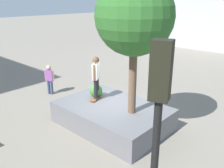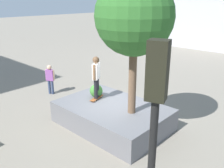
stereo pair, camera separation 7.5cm
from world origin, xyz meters
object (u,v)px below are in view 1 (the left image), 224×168
at_px(plaza_tree, 134,17).
at_px(bystander_watching, 49,78).
at_px(planter_ledge, 112,115).
at_px(skateboarder, 96,75).
at_px(skateboard, 97,98).
at_px(traffic_light_median, 157,132).

xyz_separation_m(plaza_tree, bystander_watching, (5.68, -0.25, -3.37)).
height_order(planter_ledge, skateboarder, skateboarder).
bearing_deg(skateboarder, bystander_watching, -4.07).
distance_m(planter_ledge, bystander_watching, 4.78).
bearing_deg(skateboard, plaza_tree, -179.30).
bearing_deg(traffic_light_median, plaza_tree, -48.27).
bearing_deg(skateboard, skateboarder, -45.00).
bearing_deg(traffic_light_median, planter_ledge, -40.75).
distance_m(plaza_tree, bystander_watching, 6.61).
distance_m(skateboard, bystander_watching, 3.85).
distance_m(plaza_tree, skateboard, 3.83).
distance_m(skateboard, traffic_light_median, 6.68).
xyz_separation_m(planter_ledge, skateboard, (0.90, -0.04, 0.49)).
height_order(skateboarder, bystander_watching, skateboarder).
bearing_deg(plaza_tree, bystander_watching, -2.53).
relative_size(skateboard, skateboarder, 0.47).
bearing_deg(skateboard, traffic_light_median, 144.32).
height_order(skateboard, traffic_light_median, traffic_light_median).
relative_size(plaza_tree, skateboarder, 2.72).
distance_m(plaza_tree, skateboarder, 2.97).
xyz_separation_m(skateboarder, bystander_watching, (3.84, -0.27, -1.03)).
height_order(planter_ledge, skateboard, skateboard).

